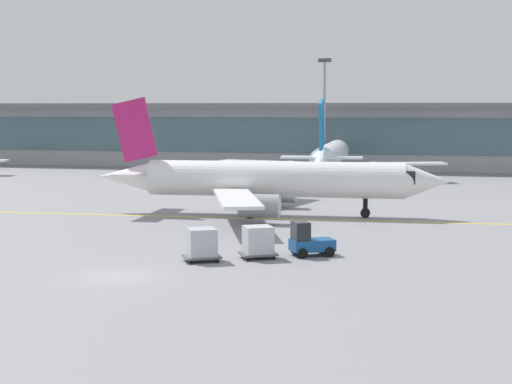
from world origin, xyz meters
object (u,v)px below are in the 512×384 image
Objects in this scene: baggage_tug at (309,241)px; cargo_dolly_trailing at (202,244)px; gate_airplane_1 at (331,156)px; taxiing_regional_jet at (271,180)px; apron_light_mast_1 at (324,111)px; cargo_dolly_lead at (258,241)px.

cargo_dolly_trailing is (-5.78, -3.24, 0.16)m from baggage_tug.
gate_airplane_1 is 1.02× the size of taxiing_regional_jet.
gate_airplane_1 is at bearing 86.18° from taxiing_regional_jet.
apron_light_mast_1 reaches higher than cargo_dolly_trailing.
cargo_dolly_trailing is (0.28, -54.30, -1.95)m from gate_airplane_1.
baggage_tug reaches higher than cargo_dolly_trailing.
baggage_tug is (6.06, -51.06, -2.11)m from gate_airplane_1.
apron_light_mast_1 is (-8.66, 62.65, 7.61)m from baggage_tug.
taxiing_regional_jet is 45.46m from apron_light_mast_1.
gate_airplane_1 is at bearing 64.26° from cargo_dolly_lead.
taxiing_regional_jet is 11.37× the size of cargo_dolly_lead.
taxiing_regional_jet is 20.93m from cargo_dolly_trailing.
taxiing_regional_jet reaches higher than cargo_dolly_trailing.
apron_light_mast_1 is at bearing 9.28° from gate_airplane_1.
baggage_tug is 1.13× the size of cargo_dolly_lead.
baggage_tug is 6.63m from cargo_dolly_trailing.
cargo_dolly_trailing is at bearing 176.95° from gate_airplane_1.
cargo_dolly_lead is 1.00× the size of cargo_dolly_trailing.
gate_airplane_1 reaches higher than cargo_dolly_trailing.
baggage_tug is 63.70m from apron_light_mast_1.
gate_airplane_1 is 52.76m from cargo_dolly_lead.
baggage_tug is at bearing -0.00° from cargo_dolly_trailing.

